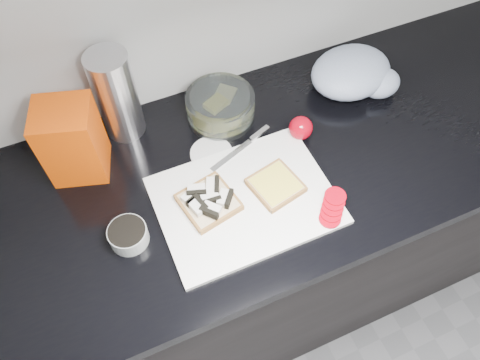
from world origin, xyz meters
name	(u,v)px	position (x,y,z in m)	size (l,w,h in m)	color
base_cabinet	(250,248)	(0.00, 1.20, 0.43)	(3.50, 0.60, 0.86)	black
countertop	(254,169)	(0.00, 1.20, 0.88)	(3.50, 0.64, 0.04)	black
cutting_board	(245,200)	(-0.06, 1.11, 0.91)	(0.40, 0.30, 0.01)	white
bread_left	(208,201)	(-0.15, 1.13, 0.92)	(0.14, 0.14, 0.04)	beige
bread_right	(276,185)	(0.01, 1.11, 0.92)	(0.13, 0.13, 0.02)	beige
tomato_slices	(333,207)	(0.10, 1.01, 0.92)	(0.10, 0.10, 0.02)	#A20312
knife	(248,142)	(0.01, 1.26, 0.91)	(0.19, 0.08, 0.01)	silver
seed_tub	(128,235)	(-0.34, 1.12, 0.92)	(0.09, 0.09, 0.04)	#A7ACAC
tub_lid	(211,153)	(-0.08, 1.27, 0.90)	(0.11, 0.11, 0.01)	silver
glass_bowl	(220,107)	(-0.02, 1.38, 0.94)	(0.18, 0.18, 0.07)	silver
bread_bag	(72,141)	(-0.38, 1.36, 1.00)	(0.13, 0.12, 0.20)	#D93703
steel_canister	(117,96)	(-0.25, 1.44, 1.02)	(0.10, 0.10, 0.24)	silver
grocery_bag	(355,74)	(0.36, 1.33, 0.95)	(0.25, 0.21, 0.10)	#A9B6D1
whole_tomatoes	(301,128)	(0.14, 1.23, 0.93)	(0.06, 0.06, 0.06)	#A20312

